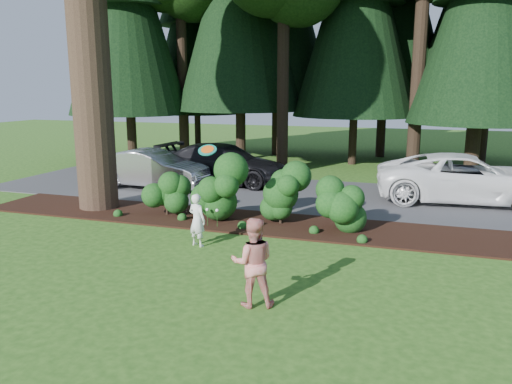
% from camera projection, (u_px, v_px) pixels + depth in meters
% --- Properties ---
extents(ground, '(80.00, 80.00, 0.00)m').
position_uv_depth(ground, '(178.00, 255.00, 11.81)').
color(ground, '#254D16').
rests_on(ground, ground).
extents(mulch_bed, '(16.00, 2.50, 0.05)m').
position_uv_depth(mulch_bed, '(228.00, 220.00, 14.83)').
color(mulch_bed, black).
rests_on(mulch_bed, ground).
extents(driveway, '(22.00, 6.00, 0.03)m').
position_uv_depth(driveway, '(269.00, 192.00, 18.78)').
color(driveway, '#38383A').
rests_on(driveway, ground).
extents(shrub_row, '(6.53, 1.60, 1.61)m').
position_uv_depth(shrub_row, '(252.00, 197.00, 14.32)').
color(shrub_row, '#123C12').
rests_on(shrub_row, ground).
extents(lily_cluster, '(0.69, 0.09, 0.57)m').
position_uv_depth(lily_cluster, '(207.00, 210.00, 14.03)').
color(lily_cluster, '#123C12').
rests_on(lily_cluster, ground).
extents(car_silver_wagon, '(4.55, 1.68, 1.49)m').
position_uv_depth(car_silver_wagon, '(152.00, 169.00, 19.39)').
color(car_silver_wagon, '#AFB0B4').
rests_on(car_silver_wagon, driveway).
extents(car_white_suv, '(6.14, 3.24, 1.64)m').
position_uv_depth(car_white_suv, '(466.00, 178.00, 16.98)').
color(car_white_suv, white).
rests_on(car_white_suv, driveway).
extents(car_dark_suv, '(5.63, 2.58, 1.60)m').
position_uv_depth(car_dark_suv, '(224.00, 164.00, 20.36)').
color(car_dark_suv, black).
rests_on(car_dark_suv, driveway).
extents(child, '(0.56, 0.45, 1.33)m').
position_uv_depth(child, '(197.00, 220.00, 12.35)').
color(child, white).
rests_on(child, ground).
extents(adult, '(0.96, 0.86, 1.64)m').
position_uv_depth(adult, '(253.00, 262.00, 8.93)').
color(adult, red).
rests_on(adult, ground).
extents(frisbee, '(0.47, 0.41, 0.27)m').
position_uv_depth(frisbee, '(207.00, 150.00, 12.07)').
color(frisbee, '#167B69').
rests_on(frisbee, ground).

